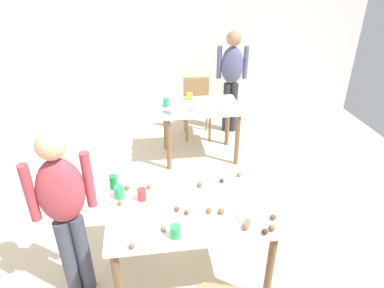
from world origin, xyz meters
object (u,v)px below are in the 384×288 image
object	(u,v)px
person_adult_far	(232,74)
dining_table_near	(189,214)
soda_can	(114,182)
chair_far_table	(197,104)
person_girl_near	(64,206)
mixing_bowl	(253,213)
pitcher_far	(176,106)
dining_table_far	(200,114)

from	to	relation	value
person_adult_far	dining_table_near	bearing A→B (deg)	-110.23
person_adult_far	soda_can	size ratio (longest dim) A/B	12.52
chair_far_table	person_girl_near	world-z (taller)	person_girl_near
person_girl_near	mixing_bowl	xyz separation A→B (m)	(1.33, -0.17, -0.08)
person_girl_near	pitcher_far	bearing A→B (deg)	60.99
person_girl_near	person_adult_far	world-z (taller)	person_adult_far
person_adult_far	pitcher_far	bearing A→B (deg)	-133.42
person_adult_far	mixing_bowl	world-z (taller)	person_adult_far
dining_table_far	pitcher_far	distance (m)	0.48
person_girl_near	mixing_bowl	distance (m)	1.34
soda_can	chair_far_table	bearing A→B (deg)	66.04
person_adult_far	pitcher_far	size ratio (longest dim) A/B	6.68
dining_table_far	person_girl_near	xyz separation A→B (m)	(-1.30, -1.99, 0.24)
person_girl_near	pitcher_far	distance (m)	2.00
dining_table_near	dining_table_far	bearing A→B (deg)	78.32
dining_table_near	person_girl_near	distance (m)	0.92
dining_table_near	soda_can	bearing A→B (deg)	153.30
person_girl_near	pitcher_far	world-z (taller)	person_girl_near
dining_table_far	chair_far_table	size ratio (longest dim) A/B	1.15
dining_table_far	pitcher_far	bearing A→B (deg)	-143.49
mixing_bowl	dining_table_near	bearing A→B (deg)	154.24
dining_table_far	chair_far_table	world-z (taller)	chair_far_table
person_adult_far	person_girl_near	bearing A→B (deg)	-124.76
person_girl_near	person_adult_far	xyz separation A→B (m)	(1.88, 2.71, 0.05)
mixing_bowl	person_girl_near	bearing A→B (deg)	172.53
chair_far_table	soda_can	xyz separation A→B (m)	(-1.05, -2.35, 0.31)
chair_far_table	person_adult_far	size ratio (longest dim) A/B	0.57
person_girl_near	person_adult_far	distance (m)	3.30
dining_table_near	mixing_bowl	bearing A→B (deg)	-25.76
dining_table_near	mixing_bowl	distance (m)	0.50
chair_far_table	pitcher_far	size ratio (longest dim) A/B	3.81
dining_table_near	dining_table_far	xyz separation A→B (m)	(0.40, 1.96, -0.03)
dining_table_near	dining_table_far	world-z (taller)	same
pitcher_far	person_girl_near	bearing A→B (deg)	-119.01
person_girl_near	pitcher_far	size ratio (longest dim) A/B	6.37
person_girl_near	soda_can	size ratio (longest dim) A/B	11.94
dining_table_far	person_adult_far	world-z (taller)	person_adult_far
person_girl_near	soda_can	bearing A→B (deg)	45.93
soda_can	person_girl_near	bearing A→B (deg)	-134.07
dining_table_far	soda_can	distance (m)	1.94
dining_table_near	soda_can	world-z (taller)	soda_can
dining_table_far	mixing_bowl	bearing A→B (deg)	-89.23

